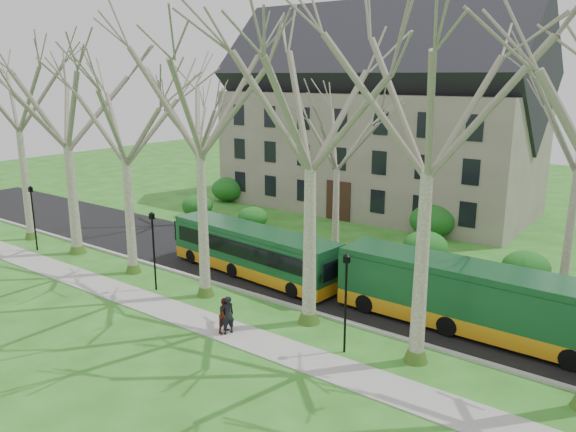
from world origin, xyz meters
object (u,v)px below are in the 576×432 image
(bus_lead, at_px, (253,251))
(pedestrian_b, at_px, (226,315))
(pedestrian_a, at_px, (228,315))
(bus_follow, at_px, (473,298))

(bus_lead, bearing_deg, pedestrian_b, -54.09)
(pedestrian_a, distance_m, pedestrian_b, 0.20)
(bus_follow, distance_m, pedestrian_a, 11.12)
(bus_follow, relative_size, pedestrian_a, 7.09)
(bus_lead, relative_size, bus_follow, 0.91)
(bus_lead, xyz_separation_m, pedestrian_a, (4.04, -6.63, -0.54))
(bus_follow, bearing_deg, pedestrian_a, -141.17)
(bus_follow, relative_size, pedestrian_b, 7.77)
(pedestrian_b, bearing_deg, bus_follow, -54.71)
(bus_follow, height_order, pedestrian_a, bus_follow)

